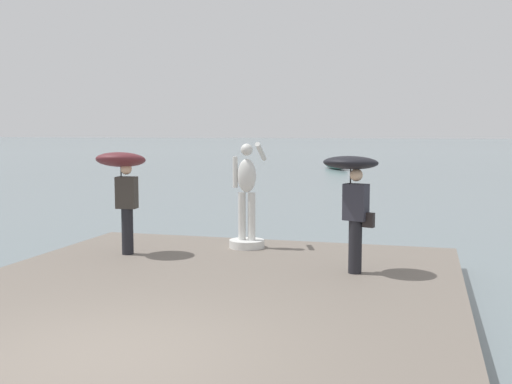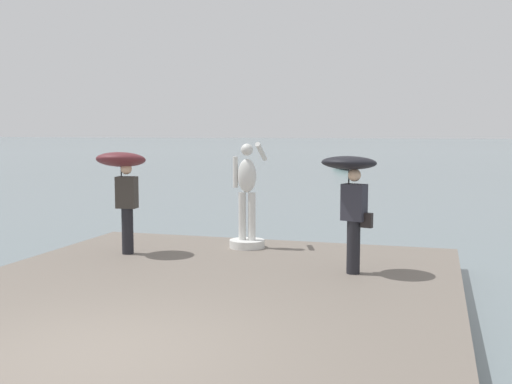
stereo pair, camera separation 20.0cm
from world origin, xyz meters
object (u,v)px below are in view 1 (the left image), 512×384
(statue_white_figure, at_px, (247,206))
(boat_mid, at_px, (336,165))
(onlooker_left, at_px, (123,174))
(onlooker_right, at_px, (353,184))

(statue_white_figure, xyz_separation_m, boat_mid, (-2.88, 33.03, -0.93))
(statue_white_figure, distance_m, boat_mid, 33.17)
(statue_white_figure, distance_m, onlooker_left, 2.52)
(onlooker_left, height_order, onlooker_right, onlooker_left)
(onlooker_left, height_order, boat_mid, onlooker_left)
(onlooker_left, bearing_deg, boat_mid, 91.33)
(statue_white_figure, distance_m, onlooker_right, 2.90)
(onlooker_right, bearing_deg, boat_mid, 98.48)
(statue_white_figure, height_order, onlooker_right, statue_white_figure)
(statue_white_figure, bearing_deg, onlooker_left, -149.30)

